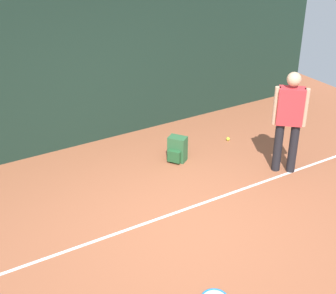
% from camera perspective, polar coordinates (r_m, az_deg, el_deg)
% --- Properties ---
extents(ground_plane, '(12.00, 12.00, 0.00)m').
position_cam_1_polar(ground_plane, '(6.86, 1.74, -8.76)').
color(ground_plane, '#9E5638').
extents(back_fence, '(10.00, 0.10, 2.68)m').
position_cam_1_polar(back_fence, '(8.65, -9.00, 8.84)').
color(back_fence, '#192D23').
rests_on(back_fence, ground).
extents(court_line, '(9.00, 0.05, 0.00)m').
position_cam_1_polar(court_line, '(7.02, 0.71, -7.79)').
color(court_line, white).
rests_on(court_line, ground).
extents(tennis_player, '(0.45, 0.43, 1.70)m').
position_cam_1_polar(tennis_player, '(7.86, 14.07, 3.46)').
color(tennis_player, black).
rests_on(tennis_player, ground).
extents(backpack, '(0.38, 0.37, 0.44)m').
position_cam_1_polar(backpack, '(8.25, 1.08, -0.31)').
color(backpack, '#2D6038').
rests_on(backpack, ground).
extents(tennis_ball_near_player, '(0.07, 0.07, 0.07)m').
position_cam_1_polar(tennis_ball_near_player, '(9.08, 7.07, 0.95)').
color(tennis_ball_near_player, '#CCE033').
rests_on(tennis_ball_near_player, ground).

